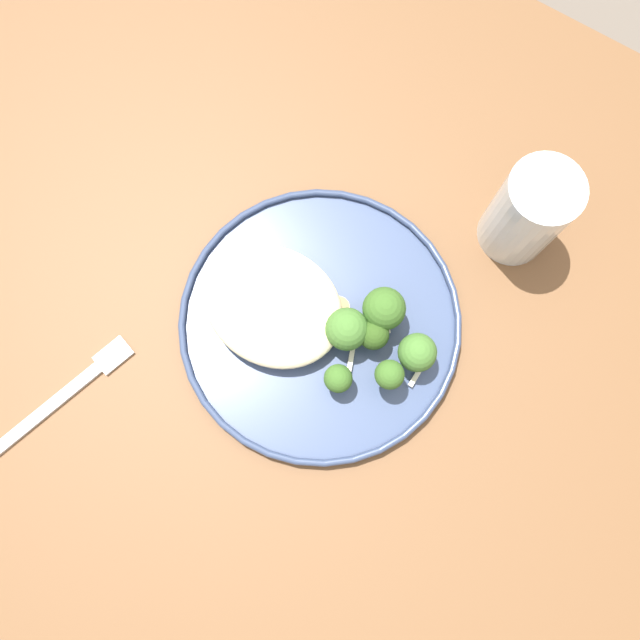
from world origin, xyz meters
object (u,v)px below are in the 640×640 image
seared_scallop_rear_pale (338,308)px  broccoli_floret_front_edge (384,309)px  seared_scallop_center_golden (319,295)px  broccoli_floret_small_sprig (347,329)px  seared_scallop_right_edge (244,318)px  broccoli_floret_tall_stalk (373,335)px  seared_scallop_left_edge (302,320)px  water_glass (525,216)px  seared_scallop_on_noodles (268,349)px  broccoli_floret_right_tilted (338,379)px  dinner_fork (60,398)px  broccoli_floret_split_head (417,353)px  seared_scallop_half_hidden (285,336)px  seared_scallop_tilted_round (277,307)px  dinner_plate (320,322)px  broccoli_floret_left_leaning (389,375)px

seared_scallop_rear_pale → broccoli_floret_front_edge: bearing=24.1°
seared_scallop_center_golden → broccoli_floret_small_sprig: broccoli_floret_small_sprig is taller
seared_scallop_right_edge → broccoli_floret_tall_stalk: size_ratio=0.76×
broccoli_floret_tall_stalk → broccoli_floret_front_edge: bearing=99.2°
seared_scallop_rear_pale → seared_scallop_center_golden: size_ratio=0.73×
seared_scallop_right_edge → seared_scallop_left_edge: bearing=29.9°
seared_scallop_left_edge → water_glass: bearing=56.1°
seared_scallop_rear_pale → seared_scallop_center_golden: seared_scallop_center_golden is taller
seared_scallop_on_noodles → broccoli_floret_small_sprig: broccoli_floret_small_sprig is taller
seared_scallop_right_edge → broccoli_floret_small_sprig: size_ratio=0.62×
seared_scallop_left_edge → broccoli_floret_right_tilted: size_ratio=0.83×
broccoli_floret_small_sprig → dinner_fork: (-0.21, -0.21, -0.04)m
seared_scallop_center_golden → seared_scallop_right_edge: bearing=-130.7°
seared_scallop_center_golden → broccoli_floret_split_head: broccoli_floret_split_head is taller
seared_scallop_rear_pale → water_glass: 0.21m
seared_scallop_half_hidden → broccoli_floret_right_tilted: size_ratio=0.71×
seared_scallop_rear_pale → seared_scallop_right_edge: size_ratio=0.71×
seared_scallop_tilted_round → broccoli_floret_front_edge: broccoli_floret_front_edge is taller
dinner_plate → seared_scallop_center_golden: seared_scallop_center_golden is taller
seared_scallop_left_edge → broccoli_floret_right_tilted: bearing=-28.0°
seared_scallop_half_hidden → broccoli_floret_right_tilted: 0.07m
seared_scallop_center_golden → dinner_fork: size_ratio=0.17×
seared_scallop_on_noodles → broccoli_floret_front_edge: (0.08, 0.09, 0.02)m
broccoli_floret_front_edge → broccoli_floret_small_sprig: broccoli_floret_front_edge is taller
seared_scallop_center_golden → seared_scallop_right_edge: 0.08m
dinner_fork → seared_scallop_tilted_round: bearing=54.3°
dinner_plate → seared_scallop_left_edge: seared_scallop_left_edge is taller
seared_scallop_tilted_round → seared_scallop_left_edge: 0.03m
broccoli_floret_front_edge → dinner_plate: bearing=-142.8°
seared_scallop_left_edge → seared_scallop_tilted_round: bearing=-175.3°
dinner_plate → seared_scallop_left_edge: (-0.02, -0.01, 0.01)m
water_glass → seared_scallop_tilted_round: bearing=-128.8°
broccoli_floret_front_edge → broccoli_floret_right_tilted: (-0.00, -0.08, -0.01)m
broccoli_floret_small_sprig → broccoli_floret_split_head: bearing=13.2°
broccoli_floret_split_head → water_glass: (0.02, 0.17, 0.01)m
seared_scallop_center_golden → dinner_plate: bearing=-56.9°
seared_scallop_on_noodles → broccoli_floret_small_sprig: bearing=43.5°
seared_scallop_left_edge → broccoli_floret_right_tilted: (0.06, -0.03, 0.02)m
broccoli_floret_tall_stalk → broccoli_floret_left_leaning: bearing=-39.9°
seared_scallop_rear_pale → broccoli_floret_small_sprig: broccoli_floret_small_sprig is taller
seared_scallop_left_edge → seared_scallop_half_hidden: 0.02m
seared_scallop_left_edge → broccoli_floret_split_head: bearing=13.9°
seared_scallop_on_noodles → seared_scallop_center_golden: same height
seared_scallop_center_golden → seared_scallop_half_hidden: 0.05m
seared_scallop_center_golden → dinner_fork: seared_scallop_center_golden is taller
broccoli_floret_small_sprig → seared_scallop_right_edge: bearing=-156.7°
broccoli_floret_left_leaning → seared_scallop_on_noodles: bearing=-162.0°
seared_scallop_left_edge → dinner_fork: seared_scallop_left_edge is taller
seared_scallop_half_hidden → seared_scallop_right_edge: bearing=-171.6°
broccoli_floret_right_tilted → broccoli_floret_split_head: bearing=49.9°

